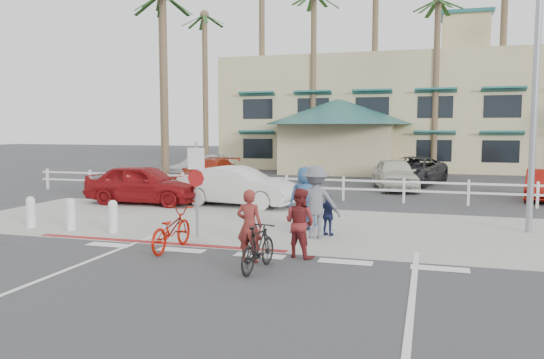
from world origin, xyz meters
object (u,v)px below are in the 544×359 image
(bike_red, at_px, (171,229))
(bike_black, at_px, (258,248))
(sign_post, at_px, (197,184))
(car_red_compact, at_px, (144,184))
(car_white_sedan, at_px, (238,186))

(bike_red, relative_size, bike_black, 1.19)
(sign_post, relative_size, car_red_compact, 0.63)
(sign_post, xyz_separation_m, bike_red, (0.04, -1.59, -0.94))
(bike_black, xyz_separation_m, car_red_compact, (-7.33, 8.04, 0.29))
(bike_black, bearing_deg, car_white_sedan, -61.08)
(sign_post, relative_size, bike_red, 1.49)
(bike_black, relative_size, car_red_compact, 0.36)
(sign_post, bearing_deg, bike_red, -88.66)
(bike_red, height_order, car_white_sedan, car_white_sedan)
(sign_post, distance_m, car_white_sedan, 5.88)
(bike_red, xyz_separation_m, car_red_compact, (-4.72, 6.85, 0.27))
(car_white_sedan, bearing_deg, bike_black, -149.53)
(sign_post, bearing_deg, car_white_sedan, 99.24)
(sign_post, distance_m, car_red_compact, 7.07)
(sign_post, xyz_separation_m, car_red_compact, (-4.68, 5.26, -0.67))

